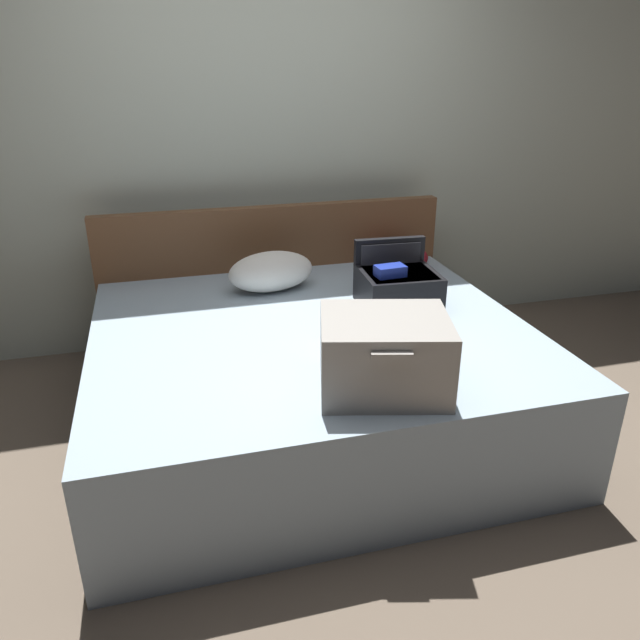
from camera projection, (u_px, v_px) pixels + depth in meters
name	position (u px, v px, depth m)	size (l,w,h in m)	color
ground_plane	(335.00, 470.00, 2.79)	(12.00, 12.00, 0.00)	#6B5B4C
back_wall	(261.00, 135.00, 3.74)	(8.00, 0.10, 2.60)	#B7C1B2
bed	(313.00, 377.00, 3.04)	(2.07, 1.84, 0.54)	#99ADBC
headboard	(274.00, 279.00, 3.81)	(2.11, 0.08, 0.92)	brown
hard_case_large	(384.00, 353.00, 2.34)	(0.57, 0.52, 0.30)	gray
hard_case_medium	(398.00, 286.00, 3.14)	(0.40, 0.39, 0.33)	black
pillow_near_headboard	(271.00, 271.00, 3.37)	(0.48, 0.28, 0.22)	white
pillow_center_head	(398.00, 257.00, 3.71)	(0.37, 0.31, 0.16)	maroon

